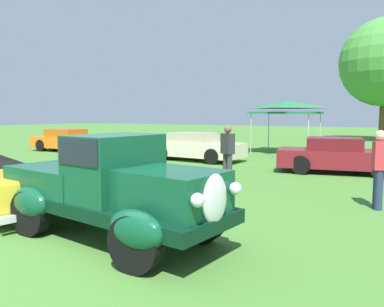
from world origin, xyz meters
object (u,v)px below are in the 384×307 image
Objects in this scene: spectator_between_cars at (228,152)px; show_car_orange at (67,140)px; show_car_cream at (195,147)px; show_car_burgundy at (338,156)px; feature_pickup_truck at (112,186)px; canopy_tent_left_field at (287,107)px; spectator_by_row at (379,167)px.

show_car_orange is at bearing 159.04° from spectator_between_cars.
show_car_orange is at bearing 178.82° from show_car_cream.
feature_pickup_truck is at bearing -102.97° from show_car_burgundy.
feature_pickup_truck is 10.59m from show_car_cream.
feature_pickup_truck is 15.19m from canopy_tent_left_field.
show_car_burgundy is at bearing 107.43° from spectator_by_row.
show_car_burgundy is at bearing -3.47° from show_car_orange.
show_car_burgundy is 1.35× the size of canopy_tent_left_field.
spectator_by_row is (7.55, -5.58, 0.31)m from show_car_cream.
show_car_orange is 12.37m from spectator_between_cars.
show_car_cream is 9.39m from spectator_by_row.
canopy_tent_left_field reaches higher than show_car_orange.
canopy_tent_left_field is at bearing 114.71° from spectator_by_row.
show_car_cream is 5.49m from spectator_between_cars.
canopy_tent_left_field is at bearing 120.17° from show_car_burgundy.
show_car_cream is (-3.91, 9.84, -0.26)m from feature_pickup_truck.
feature_pickup_truck is at bearing -68.31° from show_car_cream.
show_car_cream is 2.55× the size of spectator_between_cars.
spectator_by_row is at bearing -17.87° from spectator_between_cars.
canopy_tent_left_field reaches higher than feature_pickup_truck.
spectator_by_row reaches higher than show_car_cream.
canopy_tent_left_field is at bearing 25.29° from show_car_orange.
show_car_orange is 0.98× the size of show_car_cream.
show_car_burgundy is 7.06m from canopy_tent_left_field.
spectator_by_row is 11.97m from canopy_tent_left_field.
show_car_cream is (8.09, -0.17, -0.00)m from show_car_orange.
show_car_orange is at bearing 159.84° from spectator_by_row.
show_car_cream is at bearing 111.69° from feature_pickup_truck.
spectator_between_cars is 9.63m from canopy_tent_left_field.
show_car_orange is (-12.00, 10.00, -0.26)m from feature_pickup_truck.
show_car_burgundy is at bearing 54.34° from spectator_between_cars.
feature_pickup_truck is 9.39m from show_car_burgundy.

